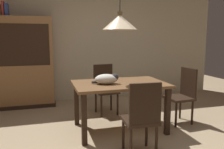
% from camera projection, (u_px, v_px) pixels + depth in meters
% --- Properties ---
extents(ground, '(10.00, 10.00, 0.00)m').
position_uv_depth(ground, '(125.00, 146.00, 3.09)').
color(ground, tan).
extents(back_wall, '(6.40, 0.10, 2.90)m').
position_uv_depth(back_wall, '(88.00, 37.00, 5.38)').
color(back_wall, beige).
rests_on(back_wall, ground).
extents(dining_table, '(1.40, 0.90, 0.75)m').
position_uv_depth(dining_table, '(120.00, 89.00, 3.57)').
color(dining_table, brown).
rests_on(dining_table, ground).
extents(chair_right_side, '(0.43, 0.43, 0.93)m').
position_uv_depth(chair_right_side, '(183.00, 93.00, 3.91)').
color(chair_right_side, black).
rests_on(chair_right_side, ground).
extents(chair_far_back, '(0.44, 0.44, 0.93)m').
position_uv_depth(chair_far_back, '(105.00, 87.00, 4.43)').
color(chair_far_back, black).
rests_on(chair_far_back, ground).
extents(chair_near_front, '(0.42, 0.42, 0.93)m').
position_uv_depth(chair_near_front, '(142.00, 116.00, 2.76)').
color(chair_near_front, black).
rests_on(chair_near_front, ground).
extents(cat_sleeping, '(0.39, 0.26, 0.16)m').
position_uv_depth(cat_sleeping, '(107.00, 79.00, 3.45)').
color(cat_sleeping, silver).
rests_on(cat_sleeping, dining_table).
extents(pendant_lamp, '(0.52, 0.52, 1.30)m').
position_uv_depth(pendant_lamp, '(120.00, 22.00, 3.42)').
color(pendant_lamp, beige).
extents(hutch_bookcase, '(1.12, 0.45, 1.85)m').
position_uv_depth(hutch_bookcase, '(26.00, 64.00, 4.78)').
color(hutch_bookcase, olive).
rests_on(hutch_bookcase, ground).
extents(book_brown_thick, '(0.06, 0.24, 0.22)m').
position_uv_depth(book_brown_thick, '(0.00, 10.00, 4.50)').
color(book_brown_thick, brown).
rests_on(book_brown_thick, hutch_bookcase).
extents(book_red_tall, '(0.04, 0.22, 0.28)m').
position_uv_depth(book_red_tall, '(3.00, 9.00, 4.51)').
color(book_red_tall, '#B73833').
rests_on(book_red_tall, hutch_bookcase).
extents(book_blue_wide, '(0.06, 0.24, 0.24)m').
position_uv_depth(book_blue_wide, '(7.00, 10.00, 4.53)').
color(book_blue_wide, '#384C93').
rests_on(book_blue_wide, hutch_bookcase).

